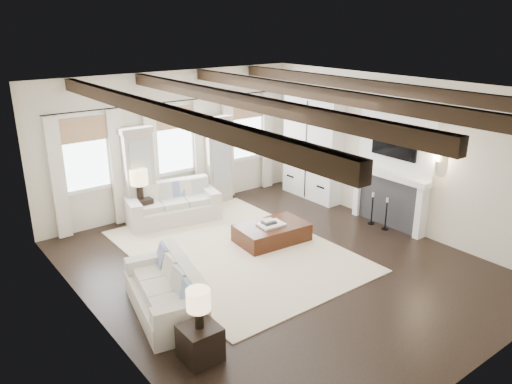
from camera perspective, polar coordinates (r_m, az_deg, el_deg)
ground at (r=9.24m, az=2.45°, el=-8.40°), size 7.50×7.50×0.00m
room_shell at (r=9.66m, az=2.62°, el=4.86°), size 6.54×7.54×3.22m
area_rug at (r=9.79m, az=-2.43°, el=-6.67°), size 3.49×4.82×0.02m
sofa_back at (r=11.25m, az=-9.59°, el=-1.51°), size 2.13×1.27×0.86m
sofa_left at (r=7.88m, az=-10.00°, el=-11.28°), size 1.22×2.01×0.80m
ottoman at (r=10.11m, az=1.81°, el=-4.70°), size 1.47×0.99×0.37m
tray at (r=9.99m, az=1.74°, el=-3.72°), size 0.53×0.42×0.04m
book_lower at (r=9.98m, az=1.50°, el=-3.49°), size 0.28×0.22×0.04m
book_upper at (r=9.98m, az=1.44°, el=-3.27°), size 0.23×0.19×0.03m
side_table_front at (r=6.90m, az=-6.39°, el=-16.75°), size 0.49×0.49×0.49m
lamp_front at (r=6.56m, az=-6.59°, el=-12.38°), size 0.32×0.32×0.55m
side_table_back at (r=11.11m, az=-12.94°, el=-2.21°), size 0.42×0.42×0.62m
lamp_back at (r=10.87m, az=-13.23°, el=1.47°), size 0.37×0.37×0.64m
candlestick_near at (r=10.98m, az=14.62°, el=-2.72°), size 0.14×0.14×0.71m
candlestick_far at (r=11.19m, az=13.11°, el=-2.13°), size 0.15×0.15×0.73m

